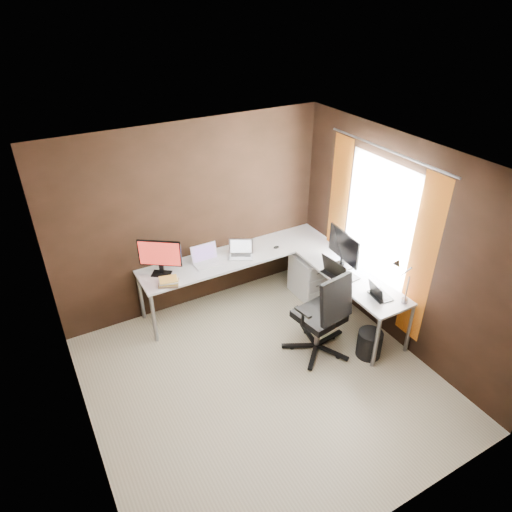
{
  "coord_description": "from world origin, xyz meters",
  "views": [
    {
      "loc": [
        -1.85,
        -3.14,
        3.85
      ],
      "look_at": [
        0.45,
        0.95,
        1.01
      ],
      "focal_mm": 32.0,
      "sensor_mm": 36.0,
      "label": 1
    }
  ],
  "objects_px": {
    "drawer_pedestal": "(310,275)",
    "book_stack": "(169,282)",
    "monitor_left": "(160,256)",
    "laptop_black_small": "(379,294)",
    "monitor_right": "(344,248)",
    "desk_lamp": "(401,277)",
    "laptop_silver": "(241,252)",
    "wastebasket": "(369,344)",
    "laptop_black_big": "(338,272)",
    "laptop_white": "(206,259)",
    "office_chair": "(320,329)"
  },
  "relations": [
    {
      "from": "drawer_pedestal",
      "to": "book_stack",
      "type": "distance_m",
      "value": 2.05
    },
    {
      "from": "laptop_black_small",
      "to": "book_stack",
      "type": "relative_size",
      "value": 0.99
    },
    {
      "from": "wastebasket",
      "to": "desk_lamp",
      "type": "bearing_deg",
      "value": -9.56
    },
    {
      "from": "laptop_black_big",
      "to": "laptop_black_small",
      "type": "relative_size",
      "value": 1.52
    },
    {
      "from": "drawer_pedestal",
      "to": "monitor_right",
      "type": "distance_m",
      "value": 0.9
    },
    {
      "from": "laptop_silver",
      "to": "laptop_black_small",
      "type": "height_order",
      "value": "laptop_silver"
    },
    {
      "from": "monitor_right",
      "to": "laptop_black_big",
      "type": "bearing_deg",
      "value": 134.79
    },
    {
      "from": "drawer_pedestal",
      "to": "laptop_silver",
      "type": "relative_size",
      "value": 1.56
    },
    {
      "from": "drawer_pedestal",
      "to": "office_chair",
      "type": "relative_size",
      "value": 0.53
    },
    {
      "from": "laptop_silver",
      "to": "desk_lamp",
      "type": "distance_m",
      "value": 2.07
    },
    {
      "from": "book_stack",
      "to": "office_chair",
      "type": "distance_m",
      "value": 1.89
    },
    {
      "from": "laptop_black_small",
      "to": "wastebasket",
      "type": "height_order",
      "value": "laptop_black_small"
    },
    {
      "from": "laptop_black_big",
      "to": "monitor_left",
      "type": "bearing_deg",
      "value": 52.31
    },
    {
      "from": "monitor_right",
      "to": "laptop_black_small",
      "type": "height_order",
      "value": "monitor_right"
    },
    {
      "from": "monitor_left",
      "to": "laptop_black_big",
      "type": "bearing_deg",
      "value": 4.59
    },
    {
      "from": "desk_lamp",
      "to": "laptop_black_big",
      "type": "bearing_deg",
      "value": 98.67
    },
    {
      "from": "laptop_white",
      "to": "laptop_silver",
      "type": "distance_m",
      "value": 0.47
    },
    {
      "from": "monitor_left",
      "to": "monitor_right",
      "type": "bearing_deg",
      "value": 10.47
    },
    {
      "from": "laptop_white",
      "to": "office_chair",
      "type": "distance_m",
      "value": 1.69
    },
    {
      "from": "drawer_pedestal",
      "to": "laptop_white",
      "type": "xyz_separation_m",
      "value": [
        -1.39,
        0.38,
        0.48
      ]
    },
    {
      "from": "laptop_black_small",
      "to": "monitor_right",
      "type": "bearing_deg",
      "value": 4.24
    },
    {
      "from": "monitor_left",
      "to": "laptop_white",
      "type": "bearing_deg",
      "value": 32.28
    },
    {
      "from": "monitor_right",
      "to": "laptop_white",
      "type": "distance_m",
      "value": 1.75
    },
    {
      "from": "laptop_black_big",
      "to": "book_stack",
      "type": "bearing_deg",
      "value": 58.61
    },
    {
      "from": "laptop_silver",
      "to": "laptop_black_big",
      "type": "relative_size",
      "value": 0.87
    },
    {
      "from": "drawer_pedestal",
      "to": "monitor_left",
      "type": "bearing_deg",
      "value": 168.31
    },
    {
      "from": "drawer_pedestal",
      "to": "office_chair",
      "type": "distance_m",
      "value": 1.19
    },
    {
      "from": "laptop_silver",
      "to": "book_stack",
      "type": "xyz_separation_m",
      "value": [
        -1.06,
        -0.16,
        -0.01
      ]
    },
    {
      "from": "drawer_pedestal",
      "to": "desk_lamp",
      "type": "bearing_deg",
      "value": -84.13
    },
    {
      "from": "laptop_black_small",
      "to": "desk_lamp",
      "type": "bearing_deg",
      "value": -136.03
    },
    {
      "from": "drawer_pedestal",
      "to": "laptop_black_big",
      "type": "bearing_deg",
      "value": -99.14
    },
    {
      "from": "laptop_black_big",
      "to": "desk_lamp",
      "type": "distance_m",
      "value": 0.82
    },
    {
      "from": "laptop_white",
      "to": "laptop_silver",
      "type": "bearing_deg",
      "value": -7.52
    },
    {
      "from": "laptop_silver",
      "to": "wastebasket",
      "type": "distance_m",
      "value": 1.98
    },
    {
      "from": "desk_lamp",
      "to": "office_chair",
      "type": "xyz_separation_m",
      "value": [
        -0.73,
        0.4,
        -0.73
      ]
    },
    {
      "from": "laptop_white",
      "to": "office_chair",
      "type": "bearing_deg",
      "value": -60.05
    },
    {
      "from": "laptop_black_small",
      "to": "office_chair",
      "type": "height_order",
      "value": "office_chair"
    },
    {
      "from": "monitor_left",
      "to": "book_stack",
      "type": "height_order",
      "value": "monitor_left"
    },
    {
      "from": "laptop_black_small",
      "to": "book_stack",
      "type": "distance_m",
      "value": 2.47
    },
    {
      "from": "monitor_left",
      "to": "laptop_black_small",
      "type": "xyz_separation_m",
      "value": [
        2.01,
        -1.68,
        -0.22
      ]
    },
    {
      "from": "laptop_black_big",
      "to": "office_chair",
      "type": "relative_size",
      "value": 0.39
    },
    {
      "from": "monitor_right",
      "to": "laptop_black_big",
      "type": "height_order",
      "value": "monitor_right"
    },
    {
      "from": "monitor_right",
      "to": "laptop_black_big",
      "type": "xyz_separation_m",
      "value": [
        -0.19,
        -0.16,
        -0.22
      ]
    },
    {
      "from": "book_stack",
      "to": "wastebasket",
      "type": "relative_size",
      "value": 0.88
    },
    {
      "from": "laptop_black_small",
      "to": "office_chair",
      "type": "bearing_deg",
      "value": 76.37
    },
    {
      "from": "laptop_black_small",
      "to": "book_stack",
      "type": "bearing_deg",
      "value": 62.35
    },
    {
      "from": "book_stack",
      "to": "laptop_black_big",
      "type": "bearing_deg",
      "value": -24.66
    },
    {
      "from": "book_stack",
      "to": "desk_lamp",
      "type": "height_order",
      "value": "desk_lamp"
    },
    {
      "from": "desk_lamp",
      "to": "office_chair",
      "type": "height_order",
      "value": "desk_lamp"
    },
    {
      "from": "laptop_black_big",
      "to": "book_stack",
      "type": "distance_m",
      "value": 2.06
    }
  ]
}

